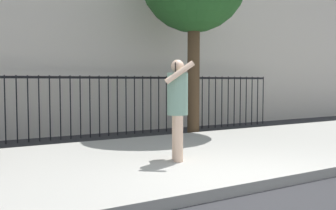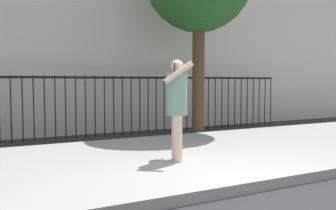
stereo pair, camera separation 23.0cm
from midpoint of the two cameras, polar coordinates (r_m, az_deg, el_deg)
ground_plane at (r=5.30m, az=11.59°, el=-12.52°), size 60.00×60.00×0.00m
sidewalk at (r=7.01m, az=-0.82°, el=-7.85°), size 28.00×4.40×0.15m
iron_fence at (r=10.25m, az=-11.35°, el=1.02°), size 12.03×0.04×1.60m
pedestrian_on_phone at (r=6.37m, az=0.33°, el=0.40°), size 0.55×0.72×1.66m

